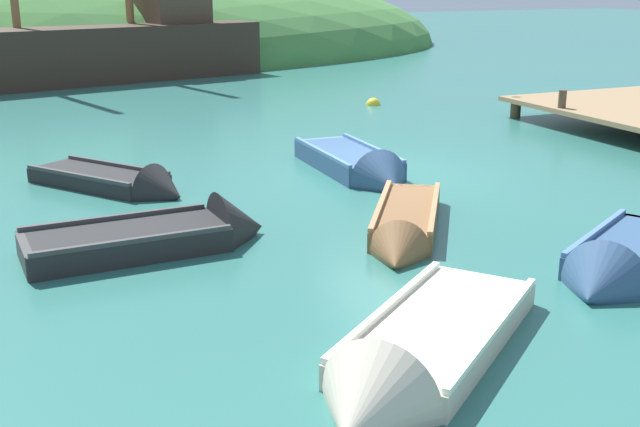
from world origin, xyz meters
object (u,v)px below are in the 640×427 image
rowboat_outer_left (413,365)px  sailing_ship (88,59)px  rowboat_portside (622,268)px  rowboat_center (404,230)px  rowboat_outer_right (122,186)px  buoy_yellow (373,105)px  rowboat_far (169,239)px  rowboat_near_dock (359,169)px

rowboat_outer_left → sailing_ship: bearing=-129.0°
rowboat_portside → rowboat_center: 3.14m
sailing_ship → rowboat_outer_right: sailing_ship is taller
rowboat_portside → buoy_yellow: size_ratio=7.79×
rowboat_outer_left → rowboat_far: 4.91m
rowboat_portside → rowboat_far: rowboat_far is taller
sailing_ship → rowboat_far: size_ratio=4.40×
buoy_yellow → rowboat_outer_right: bearing=-141.4°
rowboat_portside → rowboat_outer_right: rowboat_portside is taller
rowboat_center → rowboat_far: bearing=-71.7°
rowboat_outer_left → rowboat_outer_right: rowboat_outer_left is taller
rowboat_portside → rowboat_center: bearing=-84.4°
rowboat_outer_left → rowboat_portside: rowboat_outer_left is taller
rowboat_center → buoy_yellow: rowboat_center is taller
rowboat_portside → rowboat_center: (-1.82, 2.56, -0.00)m
sailing_ship → rowboat_center: size_ratio=4.50×
sailing_ship → rowboat_outer_right: (-1.77, -16.46, -0.69)m
rowboat_near_dock → rowboat_outer_right: size_ratio=1.10×
rowboat_far → rowboat_near_dock: bearing=29.2°
rowboat_near_dock → buoy_yellow: 8.81m
rowboat_far → buoy_yellow: 13.57m
rowboat_outer_left → rowboat_center: size_ratio=1.09×
rowboat_outer_left → rowboat_near_dock: 8.07m
rowboat_far → rowboat_center: bearing=-18.0°
rowboat_outer_left → rowboat_near_dock: (3.08, 7.46, 0.05)m
rowboat_center → rowboat_near_dock: bearing=-162.2°
rowboat_outer_right → rowboat_portside: bearing=2.3°
sailing_ship → rowboat_far: sailing_ship is taller
buoy_yellow → sailing_ship: bearing=126.3°
sailing_ship → rowboat_outer_right: size_ratio=4.64×
rowboat_outer_left → rowboat_outer_right: bearing=-118.5°
buoy_yellow → rowboat_far: bearing=-129.8°
rowboat_near_dock → rowboat_portside: 6.27m
rowboat_far → rowboat_center: (3.37, -0.93, -0.02)m
rowboat_outer_right → rowboat_center: bearing=3.3°
sailing_ship → rowboat_outer_right: 16.57m
sailing_ship → buoy_yellow: sailing_ship is taller
sailing_ship → rowboat_center: 20.94m
rowboat_near_dock → rowboat_outer_right: bearing=-97.7°
rowboat_far → rowboat_portside: bearing=-36.6°
sailing_ship → rowboat_center: bearing=81.7°
rowboat_outer_right → buoy_yellow: 11.17m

